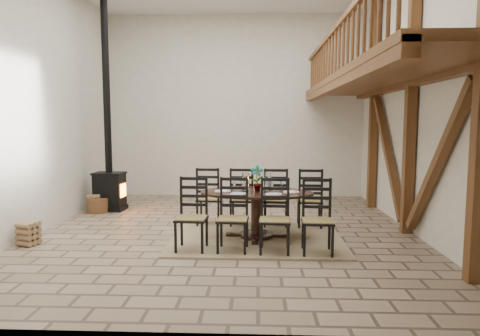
{
  "coord_description": "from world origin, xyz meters",
  "views": [
    {
      "loc": [
        0.6,
        -7.97,
        2.05
      ],
      "look_at": [
        0.25,
        0.4,
        1.17
      ],
      "focal_mm": 32.0,
      "sensor_mm": 36.0,
      "label": 1
    }
  ],
  "objects_px": {
    "wood_stove": "(109,163)",
    "log_stack": "(29,234)",
    "log_basket": "(98,204)",
    "dining_table": "(257,215)"
  },
  "relations": [
    {
      "from": "wood_stove",
      "to": "log_stack",
      "type": "xyz_separation_m",
      "value": [
        -0.37,
        -2.93,
        -0.92
      ]
    },
    {
      "from": "wood_stove",
      "to": "log_basket",
      "type": "xyz_separation_m",
      "value": [
        -0.21,
        -0.23,
        -0.93
      ]
    },
    {
      "from": "wood_stove",
      "to": "log_stack",
      "type": "distance_m",
      "value": 3.09
    },
    {
      "from": "dining_table",
      "to": "wood_stove",
      "type": "distance_m",
      "value": 4.21
    },
    {
      "from": "dining_table",
      "to": "wood_stove",
      "type": "bearing_deg",
      "value": 149.54
    },
    {
      "from": "dining_table",
      "to": "log_basket",
      "type": "xyz_separation_m",
      "value": [
        -3.67,
        2.06,
        -0.23
      ]
    },
    {
      "from": "wood_stove",
      "to": "log_stack",
      "type": "relative_size",
      "value": 12.57
    },
    {
      "from": "log_basket",
      "to": "log_stack",
      "type": "bearing_deg",
      "value": -93.36
    },
    {
      "from": "dining_table",
      "to": "wood_stove",
      "type": "xyz_separation_m",
      "value": [
        -3.46,
        2.28,
        0.7
      ]
    },
    {
      "from": "log_stack",
      "to": "log_basket",
      "type": "bearing_deg",
      "value": 86.64
    }
  ]
}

